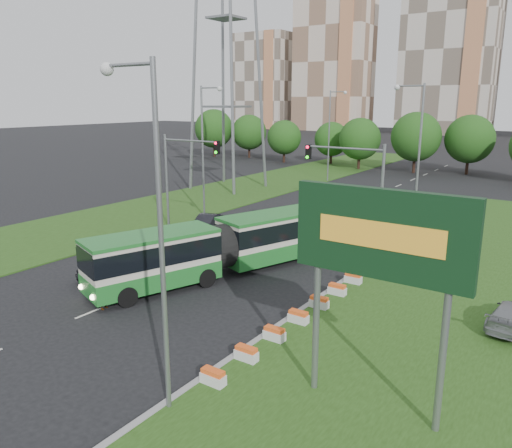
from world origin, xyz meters
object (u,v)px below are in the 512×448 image
Objects in this scene: car_left_near at (115,265)px; pedestrian at (103,294)px; traffic_mast_median at (359,183)px; traffic_mast_left at (181,168)px; shopping_trolley at (101,293)px; billboard at (381,244)px; car_left_far at (206,223)px; articulated_bus at (226,245)px.

pedestrian is (3.32, -3.58, 0.04)m from car_left_near.
traffic_mast_median is at bearing -40.17° from pedestrian.
shopping_trolley is at bearing -65.25° from traffic_mast_left.
billboard is 4.73× the size of pedestrian.
billboard is 1.00× the size of traffic_mast_median.
car_left_near is 2.79× the size of pedestrian.
pedestrian reaches higher than car_left_far.
car_left_far is at bearing 114.73° from car_left_near.
billboard reaches higher than shopping_trolley.
car_left_far is at bearing 142.46° from billboard.
traffic_mast_median is 12.84× the size of shopping_trolley.
shopping_trolley is (1.99, -2.74, -0.49)m from car_left_near.
traffic_mast_median reaches higher than shopping_trolley.
car_left_far is (-7.64, 7.18, -1.12)m from articulated_bus.
traffic_mast_median is at bearing 70.26° from articulated_bus.
pedestrian is (-15.04, 0.58, -5.32)m from billboard.
billboard is 19.57m from car_left_near.
billboard is 1.00× the size of traffic_mast_left.
car_left_far is 15.32m from shopping_trolley.
shopping_trolley is (-16.37, 1.42, -5.86)m from billboard.
car_left_near is 7.57× the size of shopping_trolley.
billboard reaches higher than car_left_near.
traffic_mast_median is at bearing 115.03° from billboard.
billboard is 12.84× the size of shopping_trolley.
car_left_near is (-10.88, -11.84, -4.55)m from traffic_mast_median.
shopping_trolley is at bearing 175.04° from billboard.
car_left_far is 2.52× the size of pedestrian.
traffic_mast_left is 5.07m from car_left_far.
car_left_near is at bearing 167.22° from billboard.
car_left_far is (-2.54, 11.89, -0.10)m from car_left_near.
pedestrian is at bearing -116.13° from traffic_mast_median.
articulated_bus reaches higher than car_left_near.
articulated_bus is at bearing -129.02° from traffic_mast_median.
car_left_near reaches higher than shopping_trolley.
car_left_far is at bearing 6.67° from pedestrian.
articulated_bus reaches higher than shopping_trolley.
pedestrian is 1.66m from shopping_trolley.
car_left_near is 12.16m from car_left_far.
traffic_mast_left is 1.87× the size of car_left_far.
articulated_bus is 29.02× the size of shopping_trolley.
shopping_trolley is (-3.12, -7.46, -1.51)m from articulated_bus.
articulated_bus is 8.55m from pedestrian.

